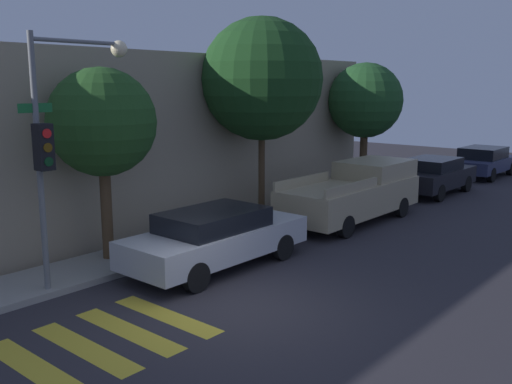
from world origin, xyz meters
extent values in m
plane|color=#2D2B30|center=(0.00, 0.00, 0.00)|extent=(60.00, 60.00, 0.00)
cube|color=gray|center=(0.00, 4.08, 0.07)|extent=(26.00, 1.75, 0.14)
cube|color=gray|center=(0.00, 8.35, 2.57)|extent=(26.00, 6.00, 5.14)
cube|color=gold|center=(-3.74, 0.80, 0.00)|extent=(0.45, 2.60, 0.00)
cube|color=gold|center=(-2.87, 0.80, 0.00)|extent=(0.45, 2.60, 0.00)
cube|color=gold|center=(-2.00, 0.80, 0.00)|extent=(0.45, 2.60, 0.00)
cube|color=gold|center=(-1.13, 0.80, 0.00)|extent=(0.45, 2.60, 0.00)
cylinder|color=slate|center=(-2.00, 3.45, 2.62)|extent=(0.12, 0.12, 5.23)
cube|color=black|center=(-2.00, 3.24, 3.05)|extent=(0.30, 0.30, 0.90)
cylinder|color=red|center=(-2.00, 3.08, 3.32)|extent=(0.18, 0.02, 0.18)
cylinder|color=#593D0A|center=(-2.00, 3.08, 3.05)|extent=(0.18, 0.02, 0.18)
cylinder|color=#0C3819|center=(-2.00, 3.08, 2.78)|extent=(0.18, 0.02, 0.18)
cube|color=#19662D|center=(-2.00, 3.45, 3.79)|extent=(0.70, 0.02, 0.18)
cylinder|color=slate|center=(-1.00, 3.45, 5.08)|extent=(2.01, 0.08, 0.08)
sphere|color=#F9E5B2|center=(0.01, 3.45, 4.98)|extent=(0.36, 0.36, 0.36)
cube|color=#B7BABF|center=(1.55, 2.10, 0.64)|extent=(4.69, 1.80, 0.63)
cube|color=black|center=(1.43, 2.10, 1.17)|extent=(2.44, 1.59, 0.44)
cylinder|color=black|center=(3.00, 2.91, 0.32)|extent=(0.64, 0.22, 0.64)
cylinder|color=black|center=(3.00, 1.29, 0.32)|extent=(0.64, 0.22, 0.64)
cylinder|color=black|center=(0.09, 2.91, 0.32)|extent=(0.64, 0.22, 0.64)
cylinder|color=black|center=(0.09, 1.29, 0.32)|extent=(0.64, 0.22, 0.64)
cube|color=tan|center=(7.46, 2.10, 0.78)|extent=(5.44, 1.97, 0.91)
cube|color=tan|center=(8.96, 2.10, 1.51)|extent=(2.45, 1.81, 0.55)
cube|color=tan|center=(6.10, 2.96, 1.37)|extent=(2.72, 0.08, 0.28)
cube|color=tan|center=(6.10, 1.24, 1.37)|extent=(2.72, 0.08, 0.28)
cylinder|color=black|center=(9.15, 2.99, 0.32)|extent=(0.64, 0.22, 0.64)
cylinder|color=black|center=(9.15, 1.21, 0.32)|extent=(0.64, 0.22, 0.64)
cylinder|color=black|center=(5.77, 2.99, 0.32)|extent=(0.64, 0.22, 0.64)
cylinder|color=black|center=(5.77, 1.21, 0.32)|extent=(0.64, 0.22, 0.64)
cube|color=black|center=(13.61, 2.10, 0.65)|extent=(4.24, 1.85, 0.65)
cube|color=black|center=(13.51, 2.10, 1.20)|extent=(2.20, 1.62, 0.44)
cylinder|color=black|center=(14.93, 2.93, 0.32)|extent=(0.64, 0.22, 0.64)
cylinder|color=black|center=(14.93, 1.27, 0.32)|extent=(0.64, 0.22, 0.64)
cylinder|color=black|center=(12.30, 2.93, 0.32)|extent=(0.64, 0.22, 0.64)
cylinder|color=black|center=(12.30, 1.27, 0.32)|extent=(0.64, 0.22, 0.64)
cube|color=#2D3351|center=(19.20, 2.10, 0.60)|extent=(4.25, 1.84, 0.55)
cube|color=black|center=(19.09, 2.10, 1.13)|extent=(2.21, 1.62, 0.51)
cylinder|color=black|center=(20.52, 2.93, 0.32)|extent=(0.64, 0.22, 0.64)
cylinder|color=black|center=(20.52, 1.27, 0.32)|extent=(0.64, 0.22, 0.64)
cylinder|color=black|center=(17.88, 2.93, 0.32)|extent=(0.64, 0.22, 0.64)
cylinder|color=black|center=(17.88, 1.27, 0.32)|extent=(0.64, 0.22, 0.64)
cylinder|color=#4C3823|center=(0.06, 4.29, 1.22)|extent=(0.26, 0.26, 2.44)
sphere|color=#234C1E|center=(0.06, 4.29, 3.38)|extent=(2.51, 2.51, 2.51)
cylinder|color=#4C3823|center=(5.77, 4.29, 1.50)|extent=(0.20, 0.20, 3.00)
sphere|color=#193D19|center=(5.77, 4.29, 4.39)|extent=(3.70, 3.70, 3.70)
cylinder|color=#4C3823|center=(11.97, 4.29, 1.27)|extent=(0.29, 0.29, 2.55)
sphere|color=#1E4721|center=(11.97, 4.29, 3.63)|extent=(2.88, 2.88, 2.88)
camera|label=1|loc=(-7.62, -6.97, 4.24)|focal=40.00mm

